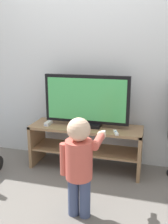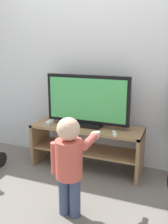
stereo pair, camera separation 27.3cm
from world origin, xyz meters
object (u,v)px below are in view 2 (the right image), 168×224
object	(u,v)px
game_console	(50,122)
child	(70,159)
remote_primary	(114,134)
television	(87,102)

from	to	relation	value
game_console	child	xyz separation A→B (m)	(0.61, -0.79, -0.02)
remote_primary	child	world-z (taller)	child
game_console	child	distance (m)	1.00
remote_primary	television	bearing A→B (deg)	154.79
game_console	remote_primary	bearing A→B (deg)	-6.72
television	child	bearing A→B (deg)	-78.66
child	television	bearing A→B (deg)	101.34
television	remote_primary	bearing A→B (deg)	-25.21
game_console	remote_primary	distance (m)	0.81
television	game_console	size ratio (longest dim) A/B	5.93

